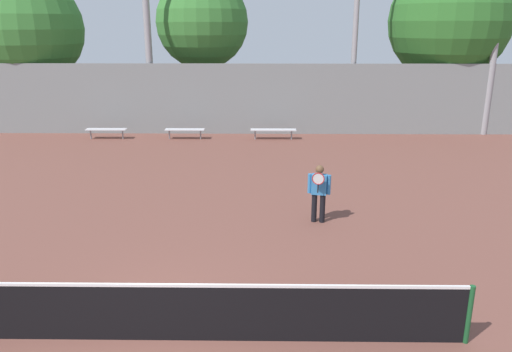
{
  "coord_description": "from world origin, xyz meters",
  "views": [
    {
      "loc": [
        1.81,
        -6.98,
        4.93
      ],
      "look_at": [
        1.63,
        6.33,
        0.87
      ],
      "focal_mm": 35.0,
      "sensor_mm": 36.0,
      "label": 1
    }
  ],
  "objects_px": {
    "tennis_net": "(149,312)",
    "bench_courtside_far": "(185,130)",
    "light_pole_center_back": "(498,24)",
    "tree_green_tall": "(449,21)",
    "tree_dark_dense": "(202,22)",
    "bench_courtside_near": "(106,130)",
    "tennis_player": "(319,190)",
    "bench_adjacent_court": "(273,130)",
    "tree_green_broad": "(29,29)"
  },
  "relations": [
    {
      "from": "tree_green_tall",
      "to": "tree_dark_dense",
      "type": "xyz_separation_m",
      "value": [
        -11.92,
        0.38,
        -0.05
      ]
    },
    {
      "from": "tennis_player",
      "to": "bench_adjacent_court",
      "type": "distance_m",
      "value": 9.74
    },
    {
      "from": "tennis_player",
      "to": "bench_adjacent_court",
      "type": "relative_size",
      "value": 0.75
    },
    {
      "from": "tennis_net",
      "to": "bench_courtside_far",
      "type": "distance_m",
      "value": 14.89
    },
    {
      "from": "tennis_net",
      "to": "tree_green_tall",
      "type": "relative_size",
      "value": 1.3
    },
    {
      "from": "tree_green_broad",
      "to": "tree_dark_dense",
      "type": "bearing_deg",
      "value": 3.16
    },
    {
      "from": "bench_adjacent_court",
      "to": "tree_green_broad",
      "type": "relative_size",
      "value": 0.28
    },
    {
      "from": "bench_courtside_far",
      "to": "light_pole_center_back",
      "type": "distance_m",
      "value": 14.56
    },
    {
      "from": "light_pole_center_back",
      "to": "bench_courtside_far",
      "type": "bearing_deg",
      "value": -174.79
    },
    {
      "from": "light_pole_center_back",
      "to": "tree_dark_dense",
      "type": "height_order",
      "value": "light_pole_center_back"
    },
    {
      "from": "bench_courtside_far",
      "to": "tree_green_tall",
      "type": "distance_m",
      "value": 13.67
    },
    {
      "from": "tree_green_broad",
      "to": "bench_adjacent_court",
      "type": "bearing_deg",
      "value": -15.52
    },
    {
      "from": "bench_courtside_far",
      "to": "bench_adjacent_court",
      "type": "distance_m",
      "value": 3.94
    },
    {
      "from": "bench_courtside_near",
      "to": "tree_green_broad",
      "type": "height_order",
      "value": "tree_green_broad"
    },
    {
      "from": "tennis_net",
      "to": "bench_adjacent_court",
      "type": "relative_size",
      "value": 5.08
    },
    {
      "from": "tree_dark_dense",
      "to": "tree_green_tall",
      "type": "bearing_deg",
      "value": -1.84
    },
    {
      "from": "tennis_net",
      "to": "light_pole_center_back",
      "type": "height_order",
      "value": "light_pole_center_back"
    },
    {
      "from": "tennis_net",
      "to": "tree_dark_dense",
      "type": "bearing_deg",
      "value": 93.63
    },
    {
      "from": "bench_courtside_near",
      "to": "tree_green_tall",
      "type": "distance_m",
      "value": 16.92
    },
    {
      "from": "tree_green_tall",
      "to": "tree_green_broad",
      "type": "height_order",
      "value": "tree_green_tall"
    },
    {
      "from": "light_pole_center_back",
      "to": "tree_dark_dense",
      "type": "xyz_separation_m",
      "value": [
        -13.31,
        2.5,
        0.09
      ]
    },
    {
      "from": "bench_courtside_near",
      "to": "tree_dark_dense",
      "type": "distance_m",
      "value": 7.15
    },
    {
      "from": "bench_courtside_near",
      "to": "bench_adjacent_court",
      "type": "height_order",
      "value": "same"
    },
    {
      "from": "bench_courtside_near",
      "to": "light_pole_center_back",
      "type": "relative_size",
      "value": 0.21
    },
    {
      "from": "bench_adjacent_court",
      "to": "tennis_net",
      "type": "bearing_deg",
      "value": -98.78
    },
    {
      "from": "tree_green_broad",
      "to": "tree_dark_dense",
      "type": "xyz_separation_m",
      "value": [
        8.4,
        0.46,
        0.32
      ]
    },
    {
      "from": "bench_courtside_far",
      "to": "tree_green_tall",
      "type": "bearing_deg",
      "value": 15.22
    },
    {
      "from": "tree_green_tall",
      "to": "tree_dark_dense",
      "type": "height_order",
      "value": "tree_green_tall"
    },
    {
      "from": "light_pole_center_back",
      "to": "tree_green_broad",
      "type": "distance_m",
      "value": 21.8
    },
    {
      "from": "tree_green_tall",
      "to": "tree_green_broad",
      "type": "distance_m",
      "value": 20.33
    },
    {
      "from": "tennis_player",
      "to": "bench_courtside_far",
      "type": "distance_m",
      "value": 10.86
    },
    {
      "from": "tennis_net",
      "to": "tree_dark_dense",
      "type": "distance_m",
      "value": 19.12
    },
    {
      "from": "tennis_player",
      "to": "tree_dark_dense",
      "type": "xyz_separation_m",
      "value": [
        -4.43,
        13.43,
        4.14
      ]
    },
    {
      "from": "tennis_player",
      "to": "bench_adjacent_court",
      "type": "height_order",
      "value": "tennis_player"
    },
    {
      "from": "bench_adjacent_court",
      "to": "tree_green_tall",
      "type": "bearing_deg",
      "value": 21.74
    },
    {
      "from": "tennis_player",
      "to": "tree_green_broad",
      "type": "bearing_deg",
      "value": 147.26
    },
    {
      "from": "tennis_net",
      "to": "tree_green_broad",
      "type": "height_order",
      "value": "tree_green_broad"
    },
    {
      "from": "light_pole_center_back",
      "to": "tree_green_tall",
      "type": "distance_m",
      "value": 2.53
    },
    {
      "from": "tennis_player",
      "to": "tennis_net",
      "type": "bearing_deg",
      "value": -109.89
    },
    {
      "from": "bench_courtside_far",
      "to": "tree_green_tall",
      "type": "height_order",
      "value": "tree_green_tall"
    },
    {
      "from": "bench_adjacent_court",
      "to": "tree_dark_dense",
      "type": "distance_m",
      "value": 6.87
    },
    {
      "from": "tree_green_broad",
      "to": "light_pole_center_back",
      "type": "bearing_deg",
      "value": -5.36
    },
    {
      "from": "tennis_player",
      "to": "bench_adjacent_court",
      "type": "bearing_deg",
      "value": 108.29
    },
    {
      "from": "light_pole_center_back",
      "to": "tree_green_tall",
      "type": "bearing_deg",
      "value": 123.2
    },
    {
      "from": "bench_courtside_far",
      "to": "tree_dark_dense",
      "type": "height_order",
      "value": "tree_dark_dense"
    },
    {
      "from": "bench_adjacent_court",
      "to": "tree_green_tall",
      "type": "distance_m",
      "value": 10.22
    },
    {
      "from": "tennis_net",
      "to": "light_pole_center_back",
      "type": "distance_m",
      "value": 20.59
    },
    {
      "from": "tennis_net",
      "to": "bench_courtside_near",
      "type": "distance_m",
      "value": 15.67
    },
    {
      "from": "tree_green_tall",
      "to": "light_pole_center_back",
      "type": "bearing_deg",
      "value": -56.8
    },
    {
      "from": "tree_green_tall",
      "to": "tennis_net",
      "type": "bearing_deg",
      "value": -120.6
    }
  ]
}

